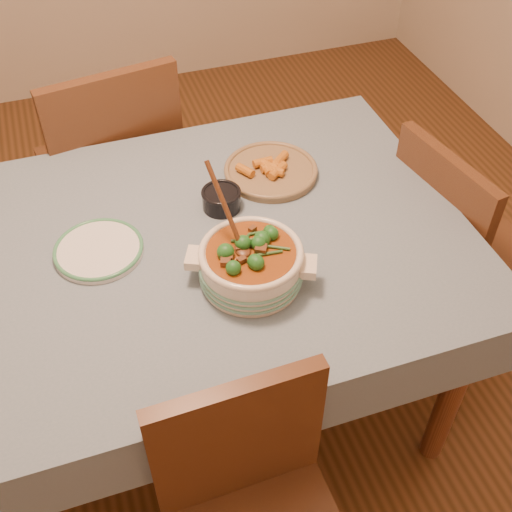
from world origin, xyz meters
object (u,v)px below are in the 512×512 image
Objects in this scene: stew_casserole at (251,262)px; chair_right at (452,242)px; white_plate at (99,250)px; condiment_bowl at (221,198)px; dining_table at (165,273)px; fried_plate at (271,169)px; chair_far at (114,166)px.

chair_right is (0.76, 0.18, -0.33)m from stew_casserole.
white_plate is 0.34× the size of chair_right.
condiment_bowl is at bearing 71.37° from chair_right.
dining_table is 13.01× the size of condiment_bowl.
condiment_bowl is at bearing 87.94° from stew_casserole.
fried_plate is (0.39, 0.21, 0.11)m from dining_table.
chair_right is (0.95, -0.00, -0.17)m from dining_table.
stew_casserole is 0.44m from fried_plate.
fried_plate is at bearing 121.91° from chair_far.
white_plate reaches higher than dining_table.
condiment_bowl reaches higher than fried_plate.
chair_far is (-0.43, 0.48, -0.23)m from fried_plate.
white_plate is 0.70m from chair_far.
stew_casserole is 1.12× the size of fried_plate.
chair_far is at bearing 93.32° from dining_table.
dining_table is 5.02× the size of stew_casserole.
chair_far is at bearing 104.73° from stew_casserole.
stew_casserole reaches higher than white_plate.
white_plate is at bearing -162.44° from fried_plate.
chair_far is at bearing 131.44° from fried_plate.
chair_far is at bearing 112.60° from condiment_bowl.
chair_far reaches higher than chair_right.
chair_far reaches higher than condiment_bowl.
white_plate is 0.98× the size of fried_plate.
condiment_bowl reaches higher than dining_table.
chair_right is at bearing -21.25° from fried_plate.
dining_table is at bearing -150.25° from condiment_bowl.
dining_table is at bearing -14.33° from white_plate.
dining_table is 0.71m from chair_far.
condiment_bowl is (0.36, 0.07, 0.02)m from white_plate.
white_plate is 0.31× the size of chair_far.
chair_right is at bearing -0.26° from dining_table.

